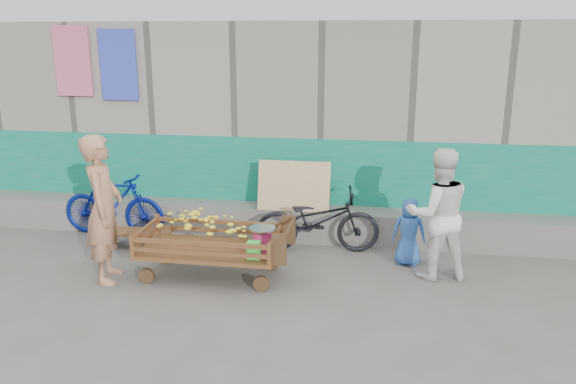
% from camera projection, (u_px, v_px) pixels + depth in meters
% --- Properties ---
extents(ground, '(80.00, 80.00, 0.00)m').
position_uv_depth(ground, '(234.00, 312.00, 5.88)').
color(ground, '#57554F').
rests_on(ground, ground).
extents(building_wall, '(12.00, 3.50, 3.00)m').
position_uv_depth(building_wall, '(292.00, 119.00, 9.34)').
color(building_wall, gray).
rests_on(building_wall, ground).
extents(banana_cart, '(1.80, 0.82, 0.77)m').
position_uv_depth(banana_cart, '(207.00, 236.00, 6.63)').
color(banana_cart, '#5D2C1A').
rests_on(banana_cart, ground).
extents(bench, '(1.01, 0.30, 0.25)m').
position_uv_depth(bench, '(134.00, 235.00, 7.63)').
color(bench, '#5D2C1A').
rests_on(bench, ground).
extents(vendor_man, '(0.56, 0.72, 1.74)m').
position_uv_depth(vendor_man, '(104.00, 209.00, 6.47)').
color(vendor_man, tan).
rests_on(vendor_man, ground).
extents(woman, '(0.88, 0.75, 1.58)m').
position_uv_depth(woman, '(438.00, 214.00, 6.57)').
color(woman, white).
rests_on(woman, ground).
extents(child, '(0.45, 0.31, 0.86)m').
position_uv_depth(child, '(409.00, 232.00, 7.02)').
color(child, blue).
rests_on(child, ground).
extents(bicycle_dark, '(1.70, 0.79, 0.86)m').
position_uv_depth(bicycle_dark, '(318.00, 221.00, 7.45)').
color(bicycle_dark, black).
rests_on(bicycle_dark, ground).
extents(bicycle_blue, '(1.56, 0.50, 0.93)m').
position_uv_depth(bicycle_blue, '(113.00, 204.00, 8.06)').
color(bicycle_blue, navy).
rests_on(bicycle_blue, ground).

